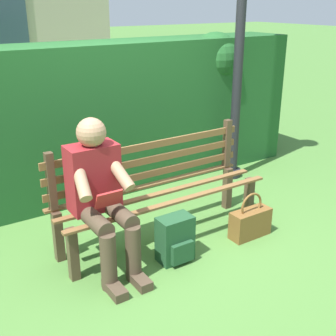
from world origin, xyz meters
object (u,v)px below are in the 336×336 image
object	(u,v)px
park_bench	(157,187)
backpack	(175,239)
person_seated	(100,193)
handbag	(250,222)

from	to	relation	value
park_bench	backpack	distance (m)	0.52
person_seated	backpack	distance (m)	0.71
park_bench	backpack	bearing A→B (deg)	77.48
park_bench	backpack	xyz separation A→B (m)	(0.10, 0.43, -0.27)
backpack	park_bench	bearing A→B (deg)	-102.52
person_seated	handbag	xyz separation A→B (m)	(-1.27, 0.30, -0.48)
park_bench	handbag	distance (m)	0.88
park_bench	person_seated	bearing A→B (deg)	16.60
person_seated	handbag	bearing A→B (deg)	166.81
park_bench	person_seated	xyz separation A→B (m)	(0.60, 0.18, 0.16)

